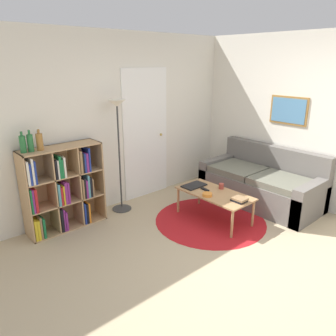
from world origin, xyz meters
name	(u,v)px	position (x,y,z in m)	size (l,w,h in m)	color
ground_plane	(256,267)	(0.00, 0.00, 0.00)	(14.00, 14.00, 0.00)	tan
wall_back	(125,122)	(0.02, 2.50, 1.29)	(7.01, 0.11, 2.60)	silver
wall_right	(270,117)	(2.03, 1.23, 1.30)	(0.08, 5.47, 2.60)	silver
rug	(210,220)	(0.46, 1.08, 0.00)	(1.57, 1.57, 0.01)	#B2191E
bookshelf	(62,189)	(-1.18, 2.28, 0.56)	(1.05, 0.34, 1.14)	tan
floor_lamp	(118,126)	(-0.27, 2.24, 1.29)	(0.29, 0.29, 1.67)	#333333
couch	(262,184)	(1.61, 1.00, 0.29)	(0.90, 1.85, 0.87)	#66605B
coffee_table	(214,195)	(0.53, 1.09, 0.37)	(0.54, 1.08, 0.41)	#AD7F51
laptop	(194,185)	(0.49, 1.45, 0.42)	(0.36, 0.22, 0.02)	black
bowl	(207,194)	(0.37, 1.08, 0.43)	(0.14, 0.14, 0.04)	orange
book_stack_on_table	(239,199)	(0.55, 0.67, 0.44)	(0.16, 0.19, 0.05)	black
cup	(221,186)	(0.72, 1.12, 0.45)	(0.07, 0.07, 0.08)	#A33D33
remote	(205,189)	(0.50, 1.24, 0.42)	(0.06, 0.15, 0.02)	black
bottle_left	(23,144)	(-1.58, 2.29, 1.25)	(0.07, 0.07, 0.26)	#236633
bottle_middle	(30,143)	(-1.50, 2.28, 1.25)	(0.07, 0.07, 0.26)	#236633
bottle_right	(40,142)	(-1.39, 2.27, 1.25)	(0.08, 0.08, 0.26)	olive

